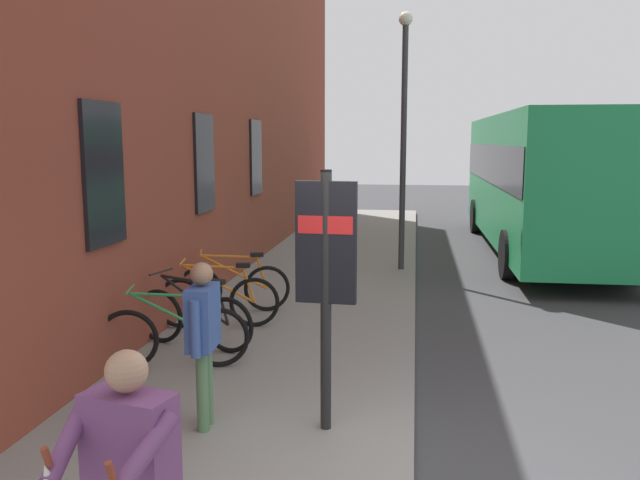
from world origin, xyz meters
The scene contains 12 objects.
ground centered at (6.00, -1.00, 0.00)m, with size 60.00×60.00×0.00m, color #38383A.
sidewalk_pavement centered at (8.00, 1.75, 0.06)m, with size 24.00×3.50×0.12m, color gray.
station_facade centered at (8.99, 3.80, 4.46)m, with size 22.00×0.65×8.92m.
bicycle_far_end centered at (2.17, 2.79, 0.51)m, with size 0.59×1.73×0.97m.
bicycle_nearest_sign centered at (2.95, 2.82, 0.51)m, with size 0.62×1.72×0.97m.
bicycle_under_window centered at (3.89, 2.79, 0.51)m, with size 0.53×1.75×0.97m.
bicycle_beside_lamp centered at (4.72, 2.80, 0.51)m, with size 0.66×1.71×0.97m.
transit_info_sign centered at (0.84, 0.82, 1.72)m, with size 0.12×0.55×2.40m.
city_bus centered at (11.79, -3.00, 1.92)m, with size 10.52×2.70×3.35m.
pedestrian_crossing_street centered at (0.70, 1.93, 1.08)m, with size 0.60×0.25×1.57m.
tourist_with_hotdogs centered at (-1.92, 1.45, 1.12)m, with size 0.64×0.63×1.62m.
street_lamp centered at (8.56, 0.30, 3.18)m, with size 0.28×0.28×5.15m.
Camera 1 is at (-4.83, 0.04, 2.78)m, focal length 36.53 mm.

